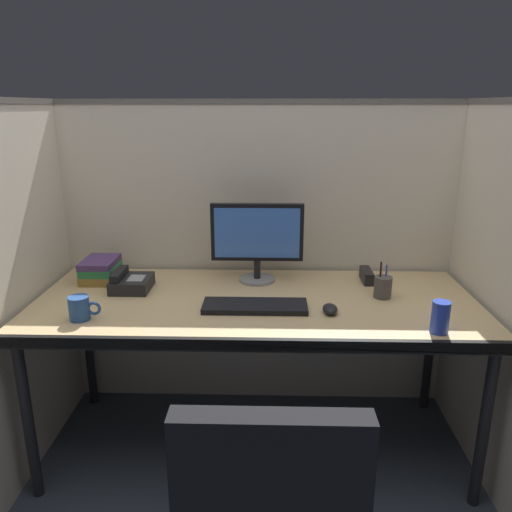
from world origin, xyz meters
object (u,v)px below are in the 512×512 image
Objects in this scene: desk at (256,311)px; soda_can at (440,317)px; monitor_center at (257,237)px; desk_phone at (131,282)px; pen_cup at (383,287)px; keyboard_main at (256,306)px; red_stapler at (367,276)px; book_stack at (101,270)px; coffee_mug at (80,308)px; computer_mouse at (330,309)px.

soda_can is at bearing -23.69° from desk.
desk_phone is at bearing -167.10° from monitor_center.
monitor_center is 0.61m from pen_cup.
red_stapler is at bearing 34.17° from keyboard_main.
pen_cup reaches higher than keyboard_main.
monitor_center is 1.00× the size of keyboard_main.
book_stack is at bearing 171.50° from pen_cup.
soda_can is (0.68, -0.21, 0.05)m from keyboard_main.
red_stapler is 1.23× the size of soda_can.
desk is 0.56m from pen_cup.
monitor_center is at bearing 141.29° from soda_can.
monitor_center reaches higher than coffee_mug.
coffee_mug is (-1.20, -0.48, 0.02)m from red_stapler.
pen_cup is at bearing 35.69° from computer_mouse.
red_stapler is (0.22, 0.39, 0.01)m from computer_mouse.
desk is 4.42× the size of monitor_center.
soda_can is (0.38, -0.17, 0.04)m from computer_mouse.
book_stack is at bearing -179.28° from red_stapler.
pen_cup is (0.55, 0.05, 0.10)m from desk.
computer_mouse reaches higher than desk.
computer_mouse is (0.30, -0.38, -0.20)m from monitor_center.
desk_phone is (-0.57, -0.13, -0.18)m from monitor_center.
desk_phone reaches higher than desk.
desk_phone reaches higher than keyboard_main.
pen_cup reaches higher than desk_phone.
pen_cup is (0.55, 0.14, 0.04)m from keyboard_main.
book_stack reaches higher than computer_mouse.
book_stack reaches higher than coffee_mug.
coffee_mug is at bearing -158.21° from red_stapler.
red_stapler reaches higher than desk.
computer_mouse is at bearing -6.84° from keyboard_main.
computer_mouse is at bearing 5.33° from coffee_mug.
red_stapler is (0.52, 0.35, 0.02)m from keyboard_main.
desk_phone is at bearing -35.30° from book_stack.
keyboard_main is 2.65× the size of pen_cup.
pen_cup is 1.29× the size of coffee_mug.
monitor_center is at bearing 90.60° from keyboard_main.
soda_can reaches higher than desk.
coffee_mug is (-0.68, -0.47, -0.17)m from monitor_center.
pen_cup reaches higher than desk.
keyboard_main is 0.30m from computer_mouse.
coffee_mug is (-0.98, -0.09, 0.03)m from computer_mouse.
desk is at bearing 92.06° from keyboard_main.
monitor_center is 4.48× the size of computer_mouse.
monitor_center is 2.65× the size of pen_cup.
pen_cup is at bearing -19.93° from monitor_center.
coffee_mug reaches higher than red_stapler.
coffee_mug is (-0.68, -0.13, 0.04)m from keyboard_main.
desk is at bearing -153.61° from red_stapler.
red_stapler is 1.10m from desk_phone.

